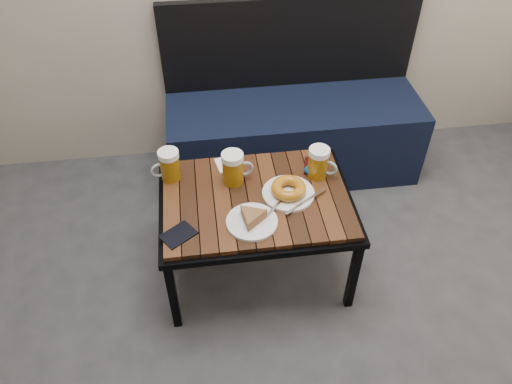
{
  "coord_description": "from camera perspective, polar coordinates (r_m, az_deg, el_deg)",
  "views": [
    {
      "loc": [
        -0.28,
        -0.51,
        1.96
      ],
      "look_at": [
        -0.08,
        1.03,
        0.5
      ],
      "focal_mm": 35.0,
      "sensor_mm": 36.0,
      "label": 1
    }
  ],
  "objects": [
    {
      "name": "napkin_right",
      "position": [
        2.04,
        -0.9,
        -3.61
      ],
      "size": [
        0.15,
        0.13,
        0.01
      ],
      "rotation": [
        0.0,
        0.0,
        -0.22
      ],
      "color": "white",
      "rests_on": "cafe_table"
    },
    {
      "name": "passport_navy",
      "position": [
        2.02,
        -8.86,
        -4.85
      ],
      "size": [
        0.16,
        0.15,
        0.01
      ],
      "primitive_type": "cube",
      "rotation": [
        0.0,
        0.0,
        -0.96
      ],
      "color": "black",
      "rests_on": "cafe_table"
    },
    {
      "name": "plate_pie",
      "position": [
        2.03,
        -0.47,
        -3.11
      ],
      "size": [
        0.21,
        0.21,
        0.06
      ],
      "color": "white",
      "rests_on": "cafe_table"
    },
    {
      "name": "beer_mug_centre",
      "position": [
        2.18,
        -2.58,
        2.76
      ],
      "size": [
        0.14,
        0.1,
        0.15
      ],
      "rotation": [
        0.0,
        0.0,
        0.13
      ],
      "color": "#8C5B0B",
      "rests_on": "cafe_table"
    },
    {
      "name": "knit_pouch",
      "position": [
        2.26,
        6.87,
        2.42
      ],
      "size": [
        0.13,
        0.11,
        0.05
      ],
      "primitive_type": "ellipsoid",
      "rotation": [
        0.0,
        0.0,
        -0.38
      ],
      "color": "navy",
      "rests_on": "cafe_table"
    },
    {
      "name": "plate_bagel",
      "position": [
        2.15,
        3.74,
        0.17
      ],
      "size": [
        0.29,
        0.25,
        0.06
      ],
      "color": "white",
      "rests_on": "cafe_table"
    },
    {
      "name": "cafe_table",
      "position": [
        2.18,
        0.0,
        -1.38
      ],
      "size": [
        0.84,
        0.62,
        0.47
      ],
      "color": "black",
      "rests_on": "ground"
    },
    {
      "name": "beer_mug_right",
      "position": [
        2.23,
        7.2,
        3.34
      ],
      "size": [
        0.14,
        0.12,
        0.15
      ],
      "rotation": [
        0.0,
        0.0,
        -0.54
      ],
      "color": "#8C5B0B",
      "rests_on": "cafe_table"
    },
    {
      "name": "napkin_left",
      "position": [
        2.31,
        -3.21,
        3.22
      ],
      "size": [
        0.13,
        0.14,
        0.01
      ],
      "rotation": [
        0.0,
        0.0,
        0.2
      ],
      "color": "white",
      "rests_on": "cafe_table"
    },
    {
      "name": "bench",
      "position": [
        2.88,
        4.24,
        7.23
      ],
      "size": [
        1.4,
        0.5,
        0.95
      ],
      "color": "black",
      "rests_on": "ground"
    },
    {
      "name": "beer_mug_left",
      "position": [
        2.23,
        -9.91,
        3.05
      ],
      "size": [
        0.14,
        0.11,
        0.15
      ],
      "rotation": [
        0.0,
        0.0,
        3.41
      ],
      "color": "#8C5B0B",
      "rests_on": "cafe_table"
    },
    {
      "name": "passport_burgundy",
      "position": [
        2.32,
        6.64,
        2.97
      ],
      "size": [
        0.12,
        0.14,
        0.01
      ],
      "primitive_type": "cube",
      "rotation": [
        0.0,
        0.0,
        -0.26
      ],
      "color": "black",
      "rests_on": "cafe_table"
    }
  ]
}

